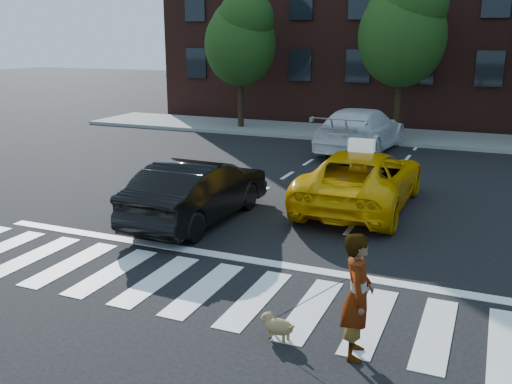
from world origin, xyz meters
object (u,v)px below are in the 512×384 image
tree_mid (404,25)px  taxi (362,179)px  dog (276,325)px  tree_left (241,36)px  woman (357,296)px  white_suv (361,130)px  black_sedan (198,190)px

tree_mid → taxi: size_ratio=1.29×
taxi → dog: taxi is taller
taxi → tree_left: bearing=-51.7°
tree_left → taxi: 14.10m
woman → tree_left: bearing=17.6°
tree_mid → dog: bearing=-86.0°
white_suv → dog: (2.17, -14.93, -0.65)m
tree_mid → white_suv: (-0.89, -3.15, -3.99)m
dog → tree_left: bearing=133.4°
tree_left → black_sedan: bearing=-69.8°
tree_left → black_sedan: size_ratio=1.40×
tree_left → white_suv: 8.15m
tree_mid → black_sedan: 14.33m
black_sedan → tree_left: bearing=-67.9°
taxi → black_sedan: 4.38m
taxi → white_suv: white_suv is taller
tree_mid → dog: 18.71m
black_sedan → dog: bearing=131.6°
black_sedan → woman: (5.01, -4.60, 0.15)m
taxi → woman: woman is taller
woman → dog: (-1.20, 0.01, -0.70)m
tree_mid → black_sedan: bearing=-100.6°
taxi → woman: (1.61, -7.35, 0.15)m
taxi → white_suv: 7.80m
tree_mid → woman: (2.47, -18.10, -3.94)m
tree_left → woman: (9.97, -18.10, -3.52)m
tree_left → taxi: tree_left is taller
black_sedan → white_suv: 10.48m
tree_left → white_suv: size_ratio=1.10×
dog → white_suv: bearing=115.8°
white_suv → tree_mid: bearing=-101.6°
white_suv → woman: (3.37, -14.95, 0.06)m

